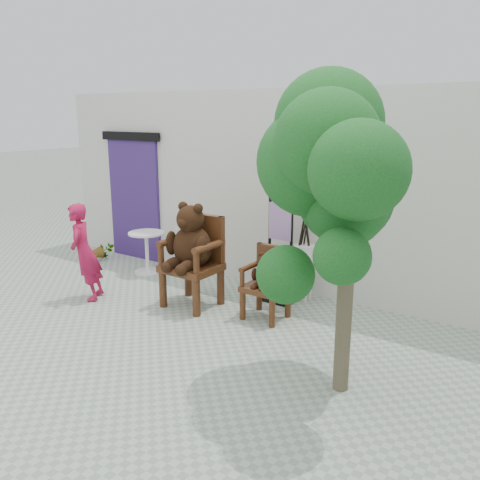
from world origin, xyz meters
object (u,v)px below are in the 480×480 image
Objects in this scene: display_stand at (280,262)px; tree at (332,170)px; stool_bucket at (304,257)px; chair_small at (267,277)px; person at (85,252)px; chair_big at (192,247)px; cafe_table at (147,247)px.

display_stand is 2.73m from tree.
tree is (1.25, -1.92, 1.50)m from stool_bucket.
chair_small is 0.68× the size of person.
chair_small is (1.10, 0.21, -0.29)m from chair_big.
person is 0.46× the size of tree.
person is at bearing 177.75° from tree.
tree reaches higher than display_stand.
stool_bucket is at bearing 84.65° from chair_small.
cafe_table is at bearing 155.91° from chair_big.
tree reaches higher than cafe_table.
chair_big reaches higher than person.
cafe_table is (-0.18, 1.42, -0.26)m from person.
stool_bucket is (0.25, 0.25, 0.06)m from display_stand.
display_stand reaches higher than person.
stool_bucket is (2.61, 1.77, -0.06)m from person.
stool_bucket is at bearing 90.22° from person.
cafe_table is at bearing 158.79° from tree.
display_stand reaches higher than chair_small.
display_stand is at bearing 105.42° from chair_small.
chair_big reaches higher than cafe_table.
chair_small is 1.35× the size of cafe_table.
cafe_table is 0.49× the size of stool_bucket.
tree is (1.33, -1.06, 1.59)m from chair_small.
tree is at bearing -19.24° from chair_big.
tree is at bearing 53.83° from person.
chair_big is at bearing -169.16° from chair_small.
display_stand is at bearing -134.65° from stool_bucket.
person is at bearing -145.31° from display_stand.
stool_bucket reaches higher than cafe_table.
stool_bucket reaches higher than chair_small.
chair_big is 0.48× the size of tree.
chair_small reaches higher than cafe_table.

